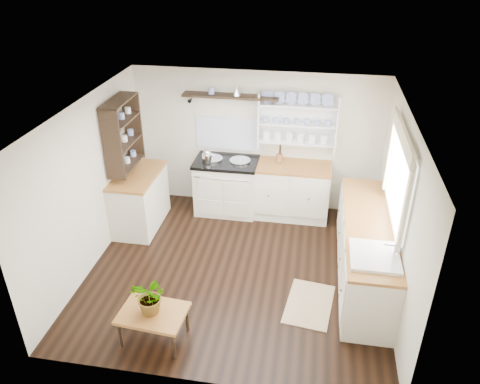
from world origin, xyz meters
name	(u,v)px	position (x,y,z in m)	size (l,w,h in m)	color
floor	(237,269)	(0.00, 0.00, 0.00)	(4.00, 3.80, 0.01)	black
wall_back	(257,141)	(0.00, 1.90, 1.15)	(4.00, 0.02, 2.30)	beige
wall_right	(398,211)	(2.00, 0.00, 1.15)	(0.02, 3.80, 2.30)	beige
wall_left	(89,186)	(-2.00, 0.00, 1.15)	(0.02, 3.80, 2.30)	beige
ceiling	(236,112)	(0.00, 0.00, 2.30)	(4.00, 3.80, 0.01)	white
window	(398,175)	(1.95, 0.15, 1.56)	(0.08, 1.55, 1.22)	white
aga_cooker	(227,185)	(-0.44, 1.57, 0.47)	(1.02, 0.71, 0.95)	silver
back_cabinets	(290,190)	(0.60, 1.60, 0.46)	(1.27, 0.63, 0.90)	beige
right_cabinets	(365,250)	(1.70, 0.10, 0.46)	(0.62, 2.43, 0.90)	beige
belfast_sink	(373,265)	(1.70, -0.65, 0.80)	(0.55, 0.60, 0.45)	white
left_cabinets	(140,199)	(-1.70, 0.90, 0.46)	(0.62, 1.13, 0.90)	beige
plate_rack	(298,120)	(0.65, 1.86, 1.56)	(1.20, 0.22, 0.90)	white
high_shelf	(231,97)	(-0.40, 1.78, 1.91)	(1.50, 0.29, 0.16)	black
left_shelving	(123,134)	(-1.84, 0.90, 1.55)	(0.28, 0.80, 1.05)	black
kettle	(207,156)	(-0.72, 1.45, 1.03)	(0.17, 0.17, 0.20)	silver
utensil_crock	(279,158)	(0.40, 1.68, 0.97)	(0.11, 0.11, 0.13)	brown
center_table	(153,315)	(-0.70, -1.40, 0.35)	(0.78, 0.58, 0.40)	brown
potted_plant	(151,297)	(-0.70, -1.40, 0.62)	(0.40, 0.34, 0.44)	#3F7233
floor_rug	(309,304)	(1.03, -0.54, 0.01)	(0.55, 0.85, 0.02)	olive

